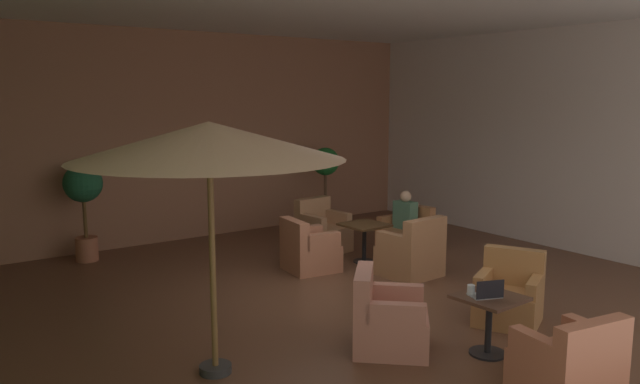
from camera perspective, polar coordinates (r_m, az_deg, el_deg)
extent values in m
cube|color=brown|center=(8.43, 1.82, -9.89)|extent=(9.81, 9.11, 0.02)
cube|color=#9D674D|center=(11.92, -11.41, 5.09)|extent=(9.81, 0.08, 3.89)
cube|color=silver|center=(11.62, 21.44, 4.55)|extent=(0.08, 9.11, 3.89)
cylinder|color=black|center=(6.96, 15.27, -14.22)|extent=(0.39, 0.39, 0.02)
cylinder|color=black|center=(6.85, 15.37, -11.98)|extent=(0.07, 0.07, 0.61)
cube|color=#503324|center=(6.75, 15.49, -9.43)|extent=(0.66, 0.66, 0.03)
cube|color=#B27A45|center=(7.83, 17.04, -10.14)|extent=(0.96, 0.96, 0.41)
cube|color=#B27A45|center=(7.96, 17.58, -6.58)|extent=(0.46, 0.71, 0.46)
cube|color=#B27A45|center=(7.65, 19.30, -8.32)|extent=(0.55, 0.36, 0.19)
cube|color=#B27A45|center=(7.76, 14.91, -7.88)|extent=(0.55, 0.36, 0.19)
cube|color=#AB6A56|center=(6.82, 6.64, -12.70)|extent=(1.10, 1.09, 0.41)
cube|color=#AB6A56|center=(6.68, 4.08, -9.17)|extent=(0.65, 0.68, 0.46)
cube|color=#AB6A56|center=(7.02, 7.08, -9.35)|extent=(0.53, 0.51, 0.22)
cube|color=#AB6A56|center=(6.41, 7.03, -11.16)|extent=(0.53, 0.51, 0.22)
cube|color=#B7694B|center=(6.24, 21.77, -15.48)|extent=(0.91, 0.82, 0.40)
cube|color=#B7694B|center=(5.92, 24.03, -12.75)|extent=(0.82, 0.28, 0.40)
cube|color=#B7694B|center=(5.91, 19.42, -13.44)|extent=(0.22, 0.57, 0.22)
cube|color=#B7694B|center=(6.38, 23.73, -12.00)|extent=(0.22, 0.57, 0.22)
cylinder|color=black|center=(10.19, 4.11, -6.42)|extent=(0.35, 0.35, 0.02)
cylinder|color=black|center=(10.12, 4.13, -4.84)|extent=(0.07, 0.07, 0.61)
cube|color=#4F361E|center=(10.05, 4.15, -3.06)|extent=(0.69, 0.69, 0.03)
cube|color=#B67051|center=(9.66, -0.83, -6.09)|extent=(0.83, 0.80, 0.41)
cube|color=#B67051|center=(9.43, -2.41, -3.87)|extent=(0.25, 0.73, 0.42)
cube|color=#B67051|center=(9.84, -1.40, -3.87)|extent=(0.60, 0.21, 0.23)
cube|color=#B67051|center=(9.35, 0.21, -4.56)|extent=(0.60, 0.21, 0.23)
cube|color=#AC754D|center=(9.47, 8.29, -6.34)|extent=(0.85, 0.82, 0.46)
cube|color=#AC754D|center=(9.17, 9.74, -3.90)|extent=(0.80, 0.23, 0.47)
cube|color=#AC754D|center=(9.19, 6.80, -4.58)|extent=(0.19, 0.61, 0.23)
cube|color=#AC754D|center=(9.65, 9.43, -3.97)|extent=(0.19, 0.61, 0.23)
cube|color=#B06E42|center=(10.84, 7.86, -4.46)|extent=(0.80, 0.80, 0.42)
cube|color=#B06E42|center=(10.97, 8.90, -2.18)|extent=(0.23, 0.75, 0.38)
cube|color=#B06E42|center=(10.54, 8.99, -3.14)|extent=(0.58, 0.18, 0.19)
cube|color=#B06E42|center=(10.94, 6.56, -2.64)|extent=(0.58, 0.18, 0.19)
cube|color=#A4734F|center=(10.83, 0.35, -4.33)|extent=(0.81, 0.85, 0.45)
cube|color=#A4734F|center=(10.95, -0.70, -1.74)|extent=(0.74, 0.25, 0.46)
cube|color=#A4734F|center=(10.92, 1.67, -2.40)|extent=(0.19, 0.61, 0.23)
cube|color=#A4734F|center=(10.53, -0.71, -2.83)|extent=(0.19, 0.61, 0.23)
cylinder|color=#2D2D2D|center=(6.41, -9.67, -15.86)|extent=(0.32, 0.32, 0.08)
cylinder|color=brown|center=(6.01, -9.96, -5.65)|extent=(0.06, 0.06, 2.43)
cone|color=#DCB289|center=(5.83, -10.25, 4.71)|extent=(2.57, 2.57, 0.36)
cylinder|color=#AB6044|center=(10.90, -20.82, -4.96)|extent=(0.36, 0.36, 0.40)
cylinder|color=brown|center=(10.79, -20.97, -2.30)|extent=(0.06, 0.06, 0.64)
sphere|color=#1D5437|center=(10.70, -21.15, 0.77)|extent=(0.63, 0.63, 0.63)
cylinder|color=silver|center=(12.61, 0.49, -2.72)|extent=(0.38, 0.38, 0.31)
cylinder|color=brown|center=(12.50, 0.50, -0.14)|extent=(0.06, 0.06, 0.84)
sphere|color=#1C692A|center=(12.42, 0.50, 2.86)|extent=(0.56, 0.56, 0.56)
cube|color=#4A745A|center=(10.74, 7.91, -2.12)|extent=(0.25, 0.41, 0.48)
sphere|color=tan|center=(10.68, 7.95, -0.40)|extent=(0.20, 0.20, 0.20)
cylinder|color=white|center=(6.71, 13.83, -8.82)|extent=(0.08, 0.08, 0.11)
cube|color=#9EA0A5|center=(6.73, 15.01, -9.26)|extent=(0.37, 0.32, 0.01)
cube|color=black|center=(6.61, 15.52, -8.71)|extent=(0.29, 0.12, 0.19)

